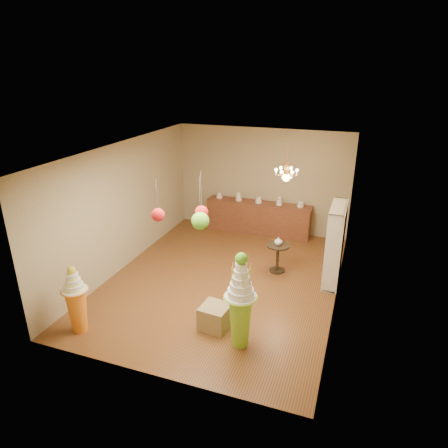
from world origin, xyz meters
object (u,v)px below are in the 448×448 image
(pedestal_orange, at_px, (77,305))
(pedestal_green, at_px, (240,309))
(sideboard, at_px, (258,217))
(round_table, at_px, (278,254))

(pedestal_orange, bearing_deg, pedestal_green, 12.09)
(pedestal_orange, bearing_deg, sideboard, 71.65)
(pedestal_green, bearing_deg, round_table, 89.56)
(round_table, bearing_deg, pedestal_green, -90.44)
(pedestal_green, distance_m, sideboard, 5.13)
(pedestal_green, relative_size, sideboard, 0.59)
(pedestal_orange, bearing_deg, round_table, 49.86)
(sideboard, bearing_deg, round_table, -63.76)
(pedestal_green, bearing_deg, pedestal_orange, -167.91)
(pedestal_green, height_order, round_table, pedestal_green)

